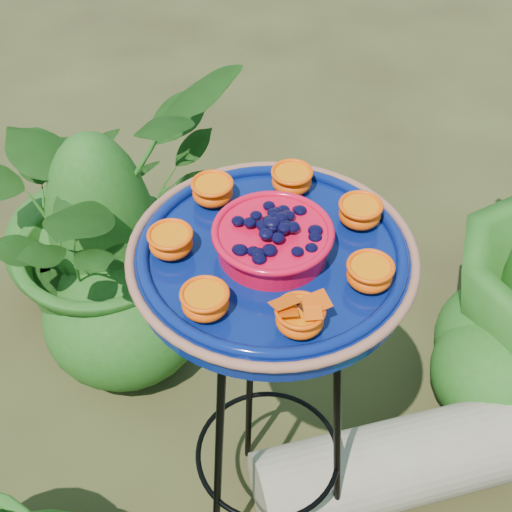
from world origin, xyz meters
name	(u,v)px	position (x,y,z in m)	size (l,w,h in m)	color
tripod_stand	(269,392)	(-0.04, 0.08, 0.51)	(0.38, 0.38, 0.84)	black
feeder_dish	(272,253)	(-0.04, 0.08, 0.88)	(0.53, 0.53, 0.10)	#071658
driftwood_log	(387,466)	(0.24, 0.16, 0.10)	(0.21, 0.21, 0.62)	gray
shrub_back_left	(101,217)	(-0.48, 0.71, 0.39)	(0.71, 0.61, 0.79)	#224D14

